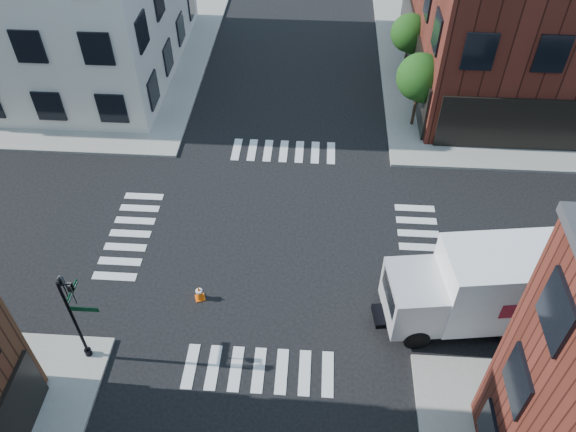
{
  "coord_description": "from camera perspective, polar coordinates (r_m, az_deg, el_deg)",
  "views": [
    {
      "loc": [
        1.88,
        -18.44,
        19.63
      ],
      "look_at": [
        0.75,
        -0.84,
        2.5
      ],
      "focal_mm": 35.0,
      "sensor_mm": 36.0,
      "label": 1
    }
  ],
  "objects": [
    {
      "name": "box_truck",
      "position": [
        24.01,
        20.58,
        -6.75
      ],
      "size": [
        8.92,
        3.74,
        3.94
      ],
      "rotation": [
        0.0,
        0.0,
        0.14
      ],
      "color": "white",
      "rests_on": "ground"
    },
    {
      "name": "ground",
      "position": [
        27.0,
        -1.48,
        -2.49
      ],
      "size": [
        120.0,
        120.0,
        0.0
      ],
      "primitive_type": "plane",
      "color": "black",
      "rests_on": "ground"
    },
    {
      "name": "traffic_cone",
      "position": [
        24.75,
        -9.01,
        -7.72
      ],
      "size": [
        0.53,
        0.53,
        0.76
      ],
      "rotation": [
        0.0,
        0.0,
        0.36
      ],
      "color": "#E9580A",
      "rests_on": "ground"
    },
    {
      "name": "tree_far",
      "position": [
        38.7,
        12.32,
        17.53
      ],
      "size": [
        2.43,
        2.43,
        4.07
      ],
      "color": "black",
      "rests_on": "ground"
    },
    {
      "name": "sidewalk_nw",
      "position": [
        49.61,
        -25.32,
        16.9
      ],
      "size": [
        30.0,
        30.0,
        0.15
      ],
      "primitive_type": "cube",
      "color": "gray",
      "rests_on": "ground"
    },
    {
      "name": "signal_pole",
      "position": [
        22.22,
        -20.91,
        -8.97
      ],
      "size": [
        1.29,
        1.24,
        4.6
      ],
      "color": "black",
      "rests_on": "ground"
    },
    {
      "name": "tree_near",
      "position": [
        33.33,
        13.35,
        13.34
      ],
      "size": [
        2.69,
        2.69,
        4.49
      ],
      "color": "black",
      "rests_on": "ground"
    }
  ]
}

